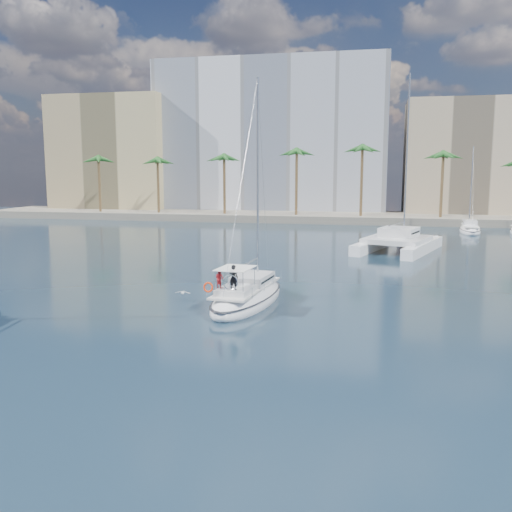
# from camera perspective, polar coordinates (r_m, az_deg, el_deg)

# --- Properties ---
(ground) EXTENTS (160.00, 160.00, 0.00)m
(ground) POSITION_cam_1_polar(r_m,az_deg,el_deg) (36.37, -0.33, -4.99)
(ground) COLOR black
(ground) RESTS_ON ground
(quay) EXTENTS (120.00, 14.00, 1.20)m
(quay) POSITION_cam_1_polar(r_m,az_deg,el_deg) (96.15, 7.48, 3.89)
(quay) COLOR gray
(quay) RESTS_ON ground
(building_modern) EXTENTS (42.00, 16.00, 28.00)m
(building_modern) POSITION_cam_1_polar(r_m,az_deg,el_deg) (109.41, 1.74, 11.57)
(building_modern) COLOR white
(building_modern) RESTS_ON ground
(building_tan_left) EXTENTS (22.00, 14.00, 22.00)m
(building_tan_left) POSITION_cam_1_polar(r_m,az_deg,el_deg) (114.79, -13.77, 9.69)
(building_tan_left) COLOR tan
(building_tan_left) RESTS_ON ground
(building_beige) EXTENTS (20.00, 14.00, 20.00)m
(building_beige) POSITION_cam_1_polar(r_m,az_deg,el_deg) (105.51, 20.14, 8.97)
(building_beige) COLOR tan
(building_beige) RESTS_ON ground
(palm_left) EXTENTS (3.60, 3.60, 12.30)m
(palm_left) POSITION_cam_1_polar(r_m,az_deg,el_deg) (100.52, -12.58, 9.49)
(palm_left) COLOR brown
(palm_left) RESTS_ON ground
(palm_centre) EXTENTS (3.60, 3.60, 12.30)m
(palm_centre) POSITION_cam_1_polar(r_m,az_deg,el_deg) (91.84, 7.40, 9.71)
(palm_centre) COLOR brown
(palm_centre) RESTS_ON ground
(main_sloop) EXTENTS (4.33, 10.50, 15.17)m
(main_sloop) POSITION_cam_1_polar(r_m,az_deg,el_deg) (36.73, -0.87, -4.07)
(main_sloop) COLOR white
(main_sloop) RESTS_ON ground
(catamaran) EXTENTS (9.91, 14.02, 18.42)m
(catamaran) POSITION_cam_1_polar(r_m,az_deg,el_deg) (61.74, 14.03, 1.54)
(catamaran) COLOR white
(catamaran) RESTS_ON ground
(seagull) EXTENTS (1.05, 0.45, 0.19)m
(seagull) POSITION_cam_1_polar(r_m,az_deg,el_deg) (37.74, -7.33, -3.65)
(seagull) COLOR silver
(seagull) RESTS_ON ground
(moored_yacht_a) EXTENTS (3.37, 9.52, 11.90)m
(moored_yacht_a) POSITION_cam_1_polar(r_m,az_deg,el_deg) (82.91, 20.59, 2.22)
(moored_yacht_a) COLOR white
(moored_yacht_a) RESTS_ON ground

